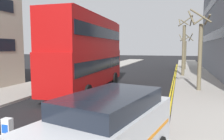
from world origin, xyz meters
TOP-DOWN VIEW (x-y plane):
  - sidewalk_right at (6.50, 16.00)m, footprint 4.00×80.00m
  - sidewalk_left at (-6.50, 16.00)m, footprint 4.00×80.00m
  - kerb_line_outer at (4.40, 14.00)m, footprint 0.10×56.00m
  - kerb_line_inner at (4.24, 14.00)m, footprint 0.10×56.00m
  - keep_left_bollard at (0.00, 2.24)m, footprint 0.36×0.28m
  - double_decker_bus_away at (-1.93, 12.58)m, footprint 3.11×10.89m
  - taxi_minivan at (3.10, 2.20)m, footprint 2.87×5.10m
  - street_tree_near at (5.21, 23.01)m, footprint 1.60×1.60m
  - street_tree_mid at (5.52, 30.48)m, footprint 2.02×2.07m
  - street_tree_far at (6.19, 14.33)m, footprint 1.55×1.51m

SIDE VIEW (x-z plane):
  - kerb_line_outer at x=4.40m, z-range 0.00..0.01m
  - kerb_line_inner at x=4.24m, z-range 0.00..0.01m
  - sidewalk_right at x=6.50m, z-range 0.00..0.14m
  - sidewalk_left at x=-6.50m, z-range 0.00..0.14m
  - keep_left_bollard at x=0.00m, z-range 0.05..1.16m
  - taxi_minivan at x=3.10m, z-range 0.01..2.13m
  - street_tree_mid at x=5.52m, z-range 0.03..5.26m
  - street_tree_far at x=6.19m, z-range 0.06..6.00m
  - double_decker_bus_away at x=-1.93m, z-range 0.21..5.85m
  - street_tree_near at x=5.21m, z-range -0.06..6.71m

